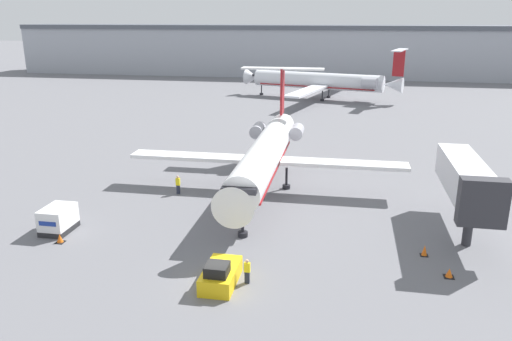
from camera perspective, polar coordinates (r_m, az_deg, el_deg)
The scene contains 12 objects.
ground_plane at distance 33.32m, azimuth -4.21°, elevation -12.86°, with size 600.00×600.00×0.00m, color slate.
terminal_building at distance 148.33m, azimuth 7.74°, elevation 13.40°, with size 180.00×16.80×14.28m.
airplane_main at distance 48.83m, azimuth 1.05°, elevation 1.93°, with size 27.54×28.67×10.85m.
pushback_tug at distance 33.07m, azimuth -4.07°, elevation -11.76°, with size 2.06×4.03×1.82m.
luggage_cart at distance 43.36m, azimuth -21.67°, elevation -5.21°, with size 2.05×2.97×2.07m.
worker_near_tug at distance 32.98m, azimuth -1.02°, elevation -11.39°, with size 0.40×0.24×1.70m.
worker_by_wing at distance 49.26m, azimuth -8.91°, elevation -1.56°, with size 0.40×0.26×1.87m.
traffic_cone_left at distance 41.52m, azimuth -21.50°, elevation -7.24°, with size 0.67×0.67×0.69m.
traffic_cone_right at distance 38.66m, azimuth 18.70°, elevation -8.66°, with size 0.56×0.56×0.83m.
traffic_cone_mid at distance 36.29m, azimuth 21.21°, elevation -10.87°, with size 0.67×0.67×0.64m.
airplane_parked_far_left at distance 106.35m, azimuth 7.53°, elevation 10.11°, with size 34.25×36.82×10.57m.
jet_bridge at distance 42.21m, azimuth 22.92°, elevation -1.02°, with size 3.20×12.09×6.19m.
Camera 1 is at (7.57, -27.83, 16.68)m, focal length 35.00 mm.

